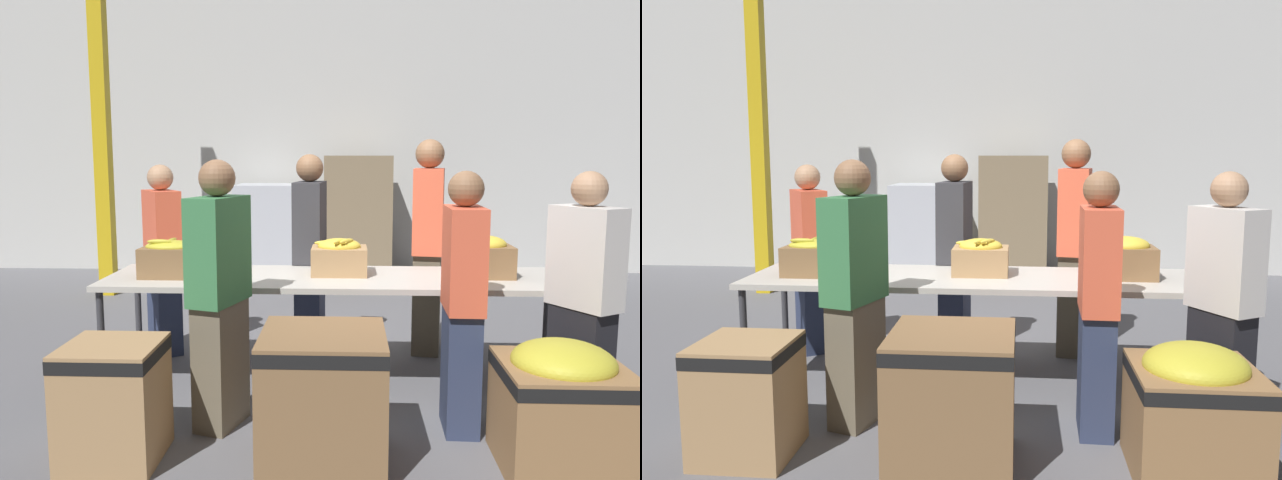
% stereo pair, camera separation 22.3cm
% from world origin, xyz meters
% --- Properties ---
extents(ground_plane, '(30.00, 30.00, 0.00)m').
position_xyz_m(ground_plane, '(0.00, 0.00, 0.00)').
color(ground_plane, slate).
extents(wall_back, '(16.00, 0.08, 4.00)m').
position_xyz_m(wall_back, '(0.00, 4.52, 2.00)').
color(wall_back, silver).
rests_on(wall_back, ground_plane).
extents(sorting_table, '(3.37, 0.88, 0.79)m').
position_xyz_m(sorting_table, '(0.00, 0.00, 0.75)').
color(sorting_table, beige).
rests_on(sorting_table, ground_plane).
extents(banana_box_0, '(0.42, 0.30, 0.28)m').
position_xyz_m(banana_box_0, '(-1.21, -0.06, 0.92)').
color(banana_box_0, olive).
rests_on(banana_box_0, sorting_table).
extents(banana_box_1, '(0.40, 0.32, 0.28)m').
position_xyz_m(banana_box_1, '(-0.00, 0.08, 0.92)').
color(banana_box_1, tan).
rests_on(banana_box_1, sorting_table).
extents(banana_box_2, '(0.42, 0.32, 0.31)m').
position_xyz_m(banana_box_2, '(1.04, 0.04, 0.94)').
color(banana_box_2, olive).
rests_on(banana_box_2, sorting_table).
extents(volunteer_0, '(0.26, 0.47, 1.67)m').
position_xyz_m(volunteer_0, '(-0.25, 0.62, 0.83)').
color(volunteer_0, '#2D3856').
rests_on(volunteer_0, ground_plane).
extents(volunteer_1, '(0.39, 0.47, 1.57)m').
position_xyz_m(volunteer_1, '(1.49, -0.69, 0.78)').
color(volunteer_1, black).
rests_on(volunteer_1, ground_plane).
extents(volunteer_2, '(0.34, 0.48, 1.64)m').
position_xyz_m(volunteer_2, '(-0.71, -0.80, 0.81)').
color(volunteer_2, '#6B604C').
rests_on(volunteer_2, ground_plane).
extents(volunteer_3, '(0.22, 0.43, 1.57)m').
position_xyz_m(volunteer_3, '(0.75, -0.79, 0.78)').
color(volunteer_3, '#2D3856').
rests_on(volunteer_3, ground_plane).
extents(volunteer_4, '(0.41, 0.47, 1.59)m').
position_xyz_m(volunteer_4, '(-1.48, 0.62, 0.79)').
color(volunteer_4, '#2D3856').
rests_on(volunteer_4, ground_plane).
extents(volunteer_5, '(0.32, 0.51, 1.79)m').
position_xyz_m(volunteer_5, '(0.74, 0.77, 0.89)').
color(volunteer_5, '#6B604C').
rests_on(volunteer_5, ground_plane).
extents(donation_bin_0, '(0.51, 0.51, 0.65)m').
position_xyz_m(donation_bin_0, '(-1.21, -1.26, 0.35)').
color(donation_bin_0, tan).
rests_on(donation_bin_0, ground_plane).
extents(donation_bin_1, '(0.66, 0.66, 0.73)m').
position_xyz_m(donation_bin_1, '(-0.07, -1.26, 0.39)').
color(donation_bin_1, olive).
rests_on(donation_bin_1, ground_plane).
extents(donation_bin_2, '(0.63, 0.63, 0.70)m').
position_xyz_m(donation_bin_2, '(1.19, -1.26, 0.37)').
color(donation_bin_2, olive).
rests_on(donation_bin_2, ground_plane).
extents(support_pillar, '(0.17, 0.17, 4.00)m').
position_xyz_m(support_pillar, '(-2.82, 2.80, 2.00)').
color(support_pillar, gold).
rests_on(support_pillar, ground_plane).
extents(pallet_stack_0, '(0.91, 0.91, 1.28)m').
position_xyz_m(pallet_stack_0, '(-0.99, 3.84, 0.63)').
color(pallet_stack_0, olive).
rests_on(pallet_stack_0, ground_plane).
extents(pallet_stack_1, '(0.94, 0.94, 1.66)m').
position_xyz_m(pallet_stack_1, '(0.19, 3.77, 0.82)').
color(pallet_stack_1, olive).
rests_on(pallet_stack_1, ground_plane).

